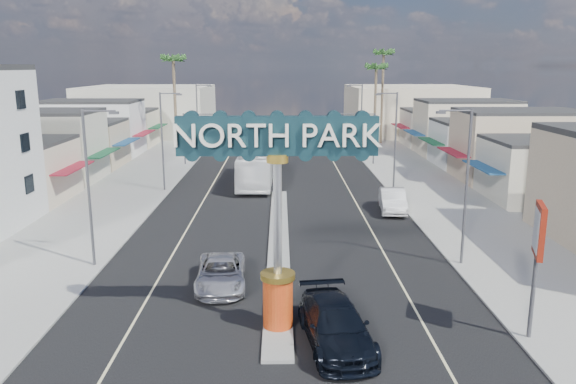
{
  "coord_description": "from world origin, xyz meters",
  "views": [
    {
      "loc": [
        0.14,
        -20.71,
        11.27
      ],
      "look_at": [
        0.54,
        9.26,
        4.54
      ],
      "focal_mm": 35.0,
      "sensor_mm": 36.0,
      "label": 1
    }
  ],
  "objects_px": {
    "streetlight_l_far": "(198,115)",
    "streetlight_r_near": "(464,179)",
    "streetlight_l_mid": "(164,136)",
    "suv_right": "(336,325)",
    "palm_right_mid": "(376,71)",
    "palm_left_far": "(173,64)",
    "streetlight_l_near": "(91,180)",
    "city_bus": "(256,165)",
    "traffic_signal_right": "(359,128)",
    "bank_pylon_sign": "(538,238)",
    "car_parked_right": "(393,200)",
    "palm_right_far": "(384,58)",
    "streetlight_r_far": "(360,115)",
    "gateway_sign": "(277,198)",
    "traffic_signal_left": "(200,128)",
    "suv_left": "(221,273)",
    "streetlight_r_mid": "(394,136)"
  },
  "relations": [
    {
      "from": "streetlight_l_mid",
      "to": "palm_right_mid",
      "type": "relative_size",
      "value": 0.74
    },
    {
      "from": "traffic_signal_left",
      "to": "car_parked_right",
      "type": "relative_size",
      "value": 1.11
    },
    {
      "from": "gateway_sign",
      "to": "traffic_signal_left",
      "type": "relative_size",
      "value": 1.53
    },
    {
      "from": "streetlight_l_near",
      "to": "streetlight_r_mid",
      "type": "bearing_deg",
      "value": 43.79
    },
    {
      "from": "gateway_sign",
      "to": "city_bus",
      "type": "relative_size",
      "value": 0.7
    },
    {
      "from": "suv_right",
      "to": "streetlight_r_far",
      "type": "bearing_deg",
      "value": 73.41
    },
    {
      "from": "streetlight_l_mid",
      "to": "palm_right_mid",
      "type": "xyz_separation_m",
      "value": [
        23.43,
        26.0,
        5.54
      ]
    },
    {
      "from": "bank_pylon_sign",
      "to": "palm_right_mid",
      "type": "bearing_deg",
      "value": 104.91
    },
    {
      "from": "traffic_signal_left",
      "to": "streetlight_r_mid",
      "type": "height_order",
      "value": "streetlight_r_mid"
    },
    {
      "from": "streetlight_l_mid",
      "to": "suv_right",
      "type": "height_order",
      "value": "streetlight_l_mid"
    },
    {
      "from": "streetlight_l_far",
      "to": "streetlight_r_near",
      "type": "height_order",
      "value": "same"
    },
    {
      "from": "streetlight_r_near",
      "to": "streetlight_r_far",
      "type": "distance_m",
      "value": 42.0
    },
    {
      "from": "palm_left_far",
      "to": "palm_right_far",
      "type": "xyz_separation_m",
      "value": [
        28.0,
        12.0,
        0.89
      ]
    },
    {
      "from": "palm_right_far",
      "to": "suv_right",
      "type": "height_order",
      "value": "palm_right_far"
    },
    {
      "from": "streetlight_r_near",
      "to": "streetlight_r_far",
      "type": "xyz_separation_m",
      "value": [
        0.0,
        42.0,
        0.0
      ]
    },
    {
      "from": "palm_right_mid",
      "to": "suv_right",
      "type": "bearing_deg",
      "value": -100.84
    },
    {
      "from": "gateway_sign",
      "to": "streetlight_r_near",
      "type": "bearing_deg",
      "value": 37.55
    },
    {
      "from": "streetlight_r_near",
      "to": "streetlight_l_far",
      "type": "bearing_deg",
      "value": 116.42
    },
    {
      "from": "palm_right_far",
      "to": "traffic_signal_right",
      "type": "bearing_deg",
      "value": -107.9
    },
    {
      "from": "streetlight_r_mid",
      "to": "suv_left",
      "type": "xyz_separation_m",
      "value": [
        -13.42,
        -23.1,
        -4.31
      ]
    },
    {
      "from": "suv_left",
      "to": "palm_right_far",
      "type": "bearing_deg",
      "value": 68.27
    },
    {
      "from": "streetlight_r_mid",
      "to": "bank_pylon_sign",
      "type": "relative_size",
      "value": 1.56
    },
    {
      "from": "suv_right",
      "to": "car_parked_right",
      "type": "bearing_deg",
      "value": 65.4
    },
    {
      "from": "palm_left_far",
      "to": "streetlight_r_near",
      "type": "bearing_deg",
      "value": -59.64
    },
    {
      "from": "streetlight_l_near",
      "to": "streetlight_r_near",
      "type": "distance_m",
      "value": 20.87
    },
    {
      "from": "gateway_sign",
      "to": "streetlight_l_mid",
      "type": "xyz_separation_m",
      "value": [
        -10.43,
        28.02,
        -0.86
      ]
    },
    {
      "from": "traffic_signal_right",
      "to": "bank_pylon_sign",
      "type": "distance_m",
      "value": 43.12
    },
    {
      "from": "car_parked_right",
      "to": "palm_right_mid",
      "type": "bearing_deg",
      "value": 89.09
    },
    {
      "from": "palm_right_mid",
      "to": "car_parked_right",
      "type": "relative_size",
      "value": 2.23
    },
    {
      "from": "traffic_signal_left",
      "to": "streetlight_r_near",
      "type": "distance_m",
      "value": 39.26
    },
    {
      "from": "streetlight_r_near",
      "to": "suv_left",
      "type": "xyz_separation_m",
      "value": [
        -13.42,
        -3.1,
        -4.31
      ]
    },
    {
      "from": "palm_left_far",
      "to": "car_parked_right",
      "type": "xyz_separation_m",
      "value": [
        22.0,
        -27.67,
        -10.6
      ]
    },
    {
      "from": "traffic_signal_right",
      "to": "bank_pylon_sign",
      "type": "height_order",
      "value": "traffic_signal_right"
    },
    {
      "from": "streetlight_l_mid",
      "to": "streetlight_r_far",
      "type": "bearing_deg",
      "value": 46.52
    },
    {
      "from": "suv_left",
      "to": "bank_pylon_sign",
      "type": "xyz_separation_m",
      "value": [
        13.57,
        -6.0,
        3.72
      ]
    },
    {
      "from": "streetlight_l_near",
      "to": "city_bus",
      "type": "height_order",
      "value": "streetlight_l_near"
    },
    {
      "from": "traffic_signal_left",
      "to": "palm_right_far",
      "type": "distance_m",
      "value": 31.22
    },
    {
      "from": "palm_right_far",
      "to": "bank_pylon_sign",
      "type": "xyz_separation_m",
      "value": [
        -4.42,
        -61.1,
        -7.91
      ]
    },
    {
      "from": "palm_left_far",
      "to": "palm_right_far",
      "type": "bearing_deg",
      "value": 23.2
    },
    {
      "from": "palm_left_far",
      "to": "streetlight_l_far",
      "type": "bearing_deg",
      "value": 37.92
    },
    {
      "from": "streetlight_l_mid",
      "to": "palm_right_mid",
      "type": "height_order",
      "value": "palm_right_mid"
    },
    {
      "from": "traffic_signal_left",
      "to": "streetlight_l_near",
      "type": "xyz_separation_m",
      "value": [
        -1.25,
        -33.99,
        0.79
      ]
    },
    {
      "from": "streetlight_r_near",
      "to": "palm_left_far",
      "type": "height_order",
      "value": "palm_left_far"
    },
    {
      "from": "bank_pylon_sign",
      "to": "gateway_sign",
      "type": "bearing_deg",
      "value": -168.38
    },
    {
      "from": "palm_left_far",
      "to": "suv_right",
      "type": "xyz_separation_m",
      "value": [
        15.39,
        -49.44,
        -10.62
      ]
    },
    {
      "from": "traffic_signal_right",
      "to": "car_parked_right",
      "type": "xyz_separation_m",
      "value": [
        -0.18,
        -21.67,
        -3.38
      ]
    },
    {
      "from": "palm_right_mid",
      "to": "bank_pylon_sign",
      "type": "height_order",
      "value": "palm_right_mid"
    },
    {
      "from": "traffic_signal_left",
      "to": "streetlight_r_mid",
      "type": "bearing_deg",
      "value": -35.5
    },
    {
      "from": "traffic_signal_left",
      "to": "suv_right",
      "type": "relative_size",
      "value": 0.99
    },
    {
      "from": "palm_right_far",
      "to": "city_bus",
      "type": "relative_size",
      "value": 1.07
    }
  ]
}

